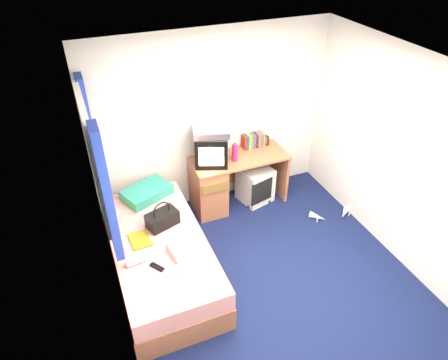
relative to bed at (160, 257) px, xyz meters
name	(u,v)px	position (x,y,z in m)	size (l,w,h in m)	color
ground	(267,277)	(1.10, -0.51, -0.27)	(3.40, 3.40, 0.00)	#0C1438
room_shell	(276,173)	(1.10, -0.51, 1.18)	(3.40, 3.40, 3.40)	white
bed	(160,257)	(0.00, 0.00, 0.00)	(1.01, 2.00, 0.54)	#A26343
pillow	(147,192)	(0.07, 0.80, 0.33)	(0.57, 0.36, 0.12)	#165E94
desk	(220,182)	(1.09, 0.93, 0.14)	(1.30, 0.55, 0.75)	#A26343
storage_cube	(255,184)	(1.61, 0.88, -0.01)	(0.41, 0.41, 0.51)	silver
crt_tv	(211,149)	(0.97, 0.93, 0.69)	(0.52, 0.50, 0.41)	black
vcr	(211,131)	(0.98, 0.93, 0.94)	(0.45, 0.32, 0.09)	#B0B0B2
book_row	(253,140)	(1.65, 1.09, 0.58)	(0.31, 0.13, 0.20)	maroon
picture_frame	(266,140)	(1.85, 1.10, 0.55)	(0.02, 0.12, 0.14)	black
pink_water_bottle	(235,153)	(1.27, 0.86, 0.60)	(0.07, 0.07, 0.23)	#EE2165
aerosol_can	(226,151)	(1.21, 0.98, 0.57)	(0.05, 0.05, 0.18)	silver
handbag	(162,219)	(0.11, 0.21, 0.37)	(0.39, 0.30, 0.32)	black
towel	(186,246)	(0.24, -0.27, 0.33)	(0.33, 0.27, 0.11)	silver
magazine	(140,240)	(-0.19, 0.06, 0.28)	(0.21, 0.28, 0.01)	yellow
water_bottle	(136,261)	(-0.29, -0.25, 0.31)	(0.07, 0.07, 0.20)	white
colour_swatch_fan	(167,275)	(-0.04, -0.53, 0.28)	(0.22, 0.06, 0.01)	#FAA337
remote_control	(157,267)	(-0.11, -0.39, 0.28)	(0.05, 0.16, 0.02)	black
window_assembly	(96,162)	(-0.45, 0.39, 1.15)	(0.11, 1.42, 1.40)	silver
white_heels	(331,215)	(2.40, 0.11, -0.23)	(0.61, 0.28, 0.09)	silver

